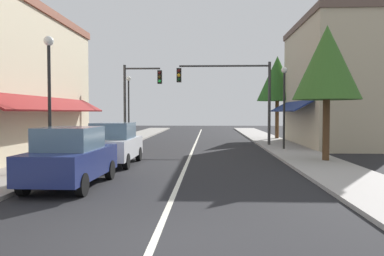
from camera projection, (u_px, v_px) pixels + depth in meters
The scene contains 14 objects.
ground_plane at pixel (194, 148), 24.58m from camera, with size 80.00×80.00×0.00m, color black.
sidewalk_left at pixel (105, 147), 24.81m from camera, with size 2.60×56.00×0.12m, color gray.
sidewalk_right at pixel (284, 147), 24.34m from camera, with size 2.60×56.00×0.12m, color #A39E99.
lane_center_stripe at pixel (194, 148), 24.58m from camera, with size 0.14×52.00×0.01m, color silver.
storefront_right_block at pixel (331, 84), 26.04m from camera, with size 5.49×10.20×8.09m.
parked_car_nearest_left at pixel (71, 157), 11.81m from camera, with size 1.86×4.14×1.77m.
parked_car_second_left at pixel (114, 144), 16.75m from camera, with size 1.79×4.10×1.77m.
traffic_signal_mast_arm at pixel (235, 88), 25.54m from camera, with size 6.01×0.50×5.41m.
traffic_signal_left_corner at pixel (137, 92), 27.16m from camera, with size 2.67×0.50×5.41m.
street_lamp_left_near at pixel (49, 81), 14.60m from camera, with size 0.36×0.36×4.98m.
street_lamp_right_mid at pixel (284, 94), 22.58m from camera, with size 0.36×0.36×4.76m.
street_lamp_left_far at pixel (129, 98), 30.07m from camera, with size 0.36×0.36×4.91m.
tree_right_near at pixel (327, 63), 17.23m from camera, with size 2.91×2.91×5.95m.
tree_right_far at pixel (277, 79), 31.83m from camera, with size 3.23×3.23×6.66m.
Camera 1 is at (0.94, -6.49, 2.22)m, focal length 37.44 mm.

